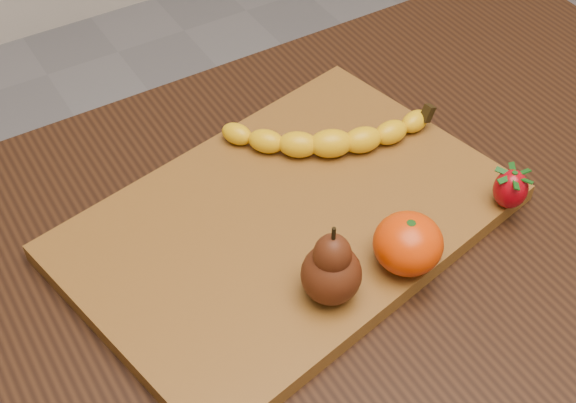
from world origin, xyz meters
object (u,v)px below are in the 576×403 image
cutting_board (288,222)px  mandarin (408,244)px  pear (332,263)px  table (374,288)px

cutting_board → mandarin: mandarin is taller
pear → mandarin: (0.08, -0.01, -0.02)m
pear → mandarin: bearing=-4.6°
table → pear: 0.20m
mandarin → cutting_board: bearing=119.1°
table → mandarin: (-0.02, -0.06, 0.15)m
mandarin → table: bearing=73.5°
pear → mandarin: pear is taller
mandarin → pear: bearing=175.4°
table → cutting_board: 0.15m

